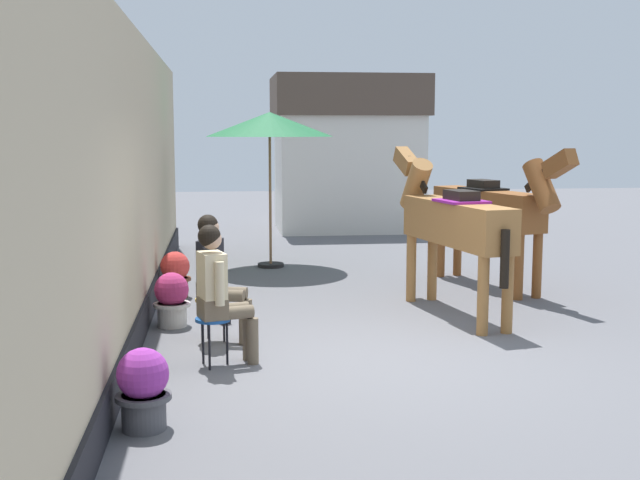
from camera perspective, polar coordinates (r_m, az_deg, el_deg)
ground_plane at (r=11.25m, az=0.92°, el=-4.06°), size 40.00×40.00×0.00m
pub_facade_wall at (r=9.49m, az=-13.22°, el=2.95°), size 0.34×14.00×3.40m
distant_cottage at (r=18.95m, az=1.91°, el=6.18°), size 3.40×2.60×3.50m
seated_visitor_near at (r=7.98m, az=-7.07°, el=-3.29°), size 0.61×0.48×1.39m
seated_visitor_far at (r=8.88m, az=-7.23°, el=-2.18°), size 0.61×0.48×1.39m
saddled_horse_near at (r=10.25m, az=9.16°, el=1.25°), size 0.86×2.97×2.06m
saddled_horse_far at (r=12.05m, az=11.89°, el=2.13°), size 1.16×2.90×2.06m
flower_planter_nearest at (r=6.49m, az=-12.21°, el=-10.00°), size 0.43×0.43×0.64m
flower_planter_inner_far at (r=9.73m, az=-10.28°, el=-4.02°), size 0.43×0.43×0.64m
flower_planter_farthest at (r=11.38m, az=-10.05°, el=-2.33°), size 0.43×0.43×0.64m
cafe_parasol at (r=13.63m, az=-3.53°, el=7.97°), size 2.10×2.10×2.58m
satchel_bag at (r=9.91m, az=-6.88°, el=-5.13°), size 0.22×0.30×0.20m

